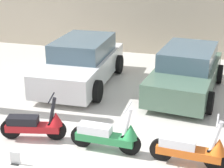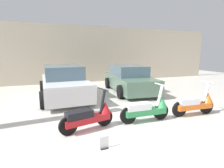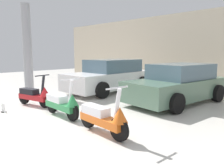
{
  "view_description": "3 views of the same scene",
  "coord_description": "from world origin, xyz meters",
  "px_view_note": "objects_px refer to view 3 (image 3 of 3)",
  "views": [
    {
      "loc": [
        2.0,
        -5.09,
        3.77
      ],
      "look_at": [
        -0.26,
        2.65,
        0.69
      ],
      "focal_mm": 55.0,
      "sensor_mm": 36.0,
      "label": 1
    },
    {
      "loc": [
        -2.29,
        -3.32,
        1.87
      ],
      "look_at": [
        -0.23,
        2.28,
        0.83
      ],
      "focal_mm": 28.0,
      "sensor_mm": 36.0,
      "label": 2
    },
    {
      "loc": [
        5.05,
        -2.24,
        1.66
      ],
      "look_at": [
        0.05,
        2.67,
        0.65
      ],
      "focal_mm": 35.0,
      "sensor_mm": 36.0,
      "label": 3
    }
  ],
  "objects_px": {
    "car_rear_center": "(178,84)",
    "scooter_front_center": "(104,117)",
    "scooter_front_right": "(63,103)",
    "support_column_side": "(27,49)",
    "placard_near_left_scooter": "(3,108)",
    "scooter_front_left": "(35,95)",
    "car_rear_left": "(110,76)"
  },
  "relations": [
    {
      "from": "placard_near_left_scooter",
      "to": "support_column_side",
      "type": "distance_m",
      "value": 3.64
    },
    {
      "from": "scooter_front_center",
      "to": "support_column_side",
      "type": "xyz_separation_m",
      "value": [
        -5.82,
        1.02,
        1.44
      ]
    },
    {
      "from": "scooter_front_right",
      "to": "car_rear_left",
      "type": "relative_size",
      "value": 0.37
    },
    {
      "from": "scooter_front_left",
      "to": "car_rear_center",
      "type": "xyz_separation_m",
      "value": [
        2.84,
        3.67,
        0.26
      ]
    },
    {
      "from": "scooter_front_left",
      "to": "scooter_front_center",
      "type": "relative_size",
      "value": 0.95
    },
    {
      "from": "scooter_front_right",
      "to": "support_column_side",
      "type": "height_order",
      "value": "support_column_side"
    },
    {
      "from": "scooter_front_left",
      "to": "car_rear_left",
      "type": "height_order",
      "value": "car_rear_left"
    },
    {
      "from": "car_rear_center",
      "to": "scooter_front_center",
      "type": "bearing_deg",
      "value": 12.45
    },
    {
      "from": "scooter_front_center",
      "to": "placard_near_left_scooter",
      "type": "height_order",
      "value": "scooter_front_center"
    },
    {
      "from": "support_column_side",
      "to": "scooter_front_left",
      "type": "bearing_deg",
      "value": -20.26
    },
    {
      "from": "scooter_front_left",
      "to": "support_column_side",
      "type": "xyz_separation_m",
      "value": [
        -2.54,
        0.94,
        1.46
      ]
    },
    {
      "from": "car_rear_center",
      "to": "placard_near_left_scooter",
      "type": "bearing_deg",
      "value": -25.23
    },
    {
      "from": "car_rear_left",
      "to": "support_column_side",
      "type": "distance_m",
      "value": 3.63
    },
    {
      "from": "scooter_front_left",
      "to": "placard_near_left_scooter",
      "type": "distance_m",
      "value": 1.0
    },
    {
      "from": "scooter_front_center",
      "to": "support_column_side",
      "type": "relative_size",
      "value": 0.41
    },
    {
      "from": "scooter_front_left",
      "to": "support_column_side",
      "type": "relative_size",
      "value": 0.39
    },
    {
      "from": "car_rear_left",
      "to": "scooter_front_right",
      "type": "bearing_deg",
      "value": 26.74
    },
    {
      "from": "scooter_front_center",
      "to": "car_rear_left",
      "type": "bearing_deg",
      "value": 137.59
    },
    {
      "from": "scooter_front_center",
      "to": "car_rear_center",
      "type": "height_order",
      "value": "car_rear_center"
    },
    {
      "from": "car_rear_center",
      "to": "support_column_side",
      "type": "relative_size",
      "value": 1.08
    },
    {
      "from": "car_rear_left",
      "to": "car_rear_center",
      "type": "distance_m",
      "value": 3.13
    },
    {
      "from": "scooter_front_left",
      "to": "scooter_front_right",
      "type": "xyz_separation_m",
      "value": [
        1.62,
        -0.02,
        0.01
      ]
    },
    {
      "from": "scooter_front_right",
      "to": "support_column_side",
      "type": "relative_size",
      "value": 0.41
    },
    {
      "from": "car_rear_left",
      "to": "support_column_side",
      "type": "xyz_separation_m",
      "value": [
        -2.25,
        -2.6,
        1.16
      ]
    },
    {
      "from": "scooter_front_left",
      "to": "car_rear_center",
      "type": "height_order",
      "value": "car_rear_center"
    },
    {
      "from": "scooter_front_left",
      "to": "scooter_front_right",
      "type": "relative_size",
      "value": 0.95
    },
    {
      "from": "scooter_front_center",
      "to": "car_rear_center",
      "type": "xyz_separation_m",
      "value": [
        -0.44,
        3.75,
        0.25
      ]
    },
    {
      "from": "scooter_front_right",
      "to": "scooter_front_center",
      "type": "height_order",
      "value": "scooter_front_right"
    },
    {
      "from": "scooter_front_center",
      "to": "placard_near_left_scooter",
      "type": "distance_m",
      "value": 3.35
    },
    {
      "from": "scooter_front_center",
      "to": "placard_near_left_scooter",
      "type": "bearing_deg",
      "value": -161.74
    },
    {
      "from": "placard_near_left_scooter",
      "to": "car_rear_center",
      "type": "bearing_deg",
      "value": 59.04
    },
    {
      "from": "scooter_front_left",
      "to": "car_rear_left",
      "type": "xyz_separation_m",
      "value": [
        -0.29,
        3.54,
        0.3
      ]
    }
  ]
}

